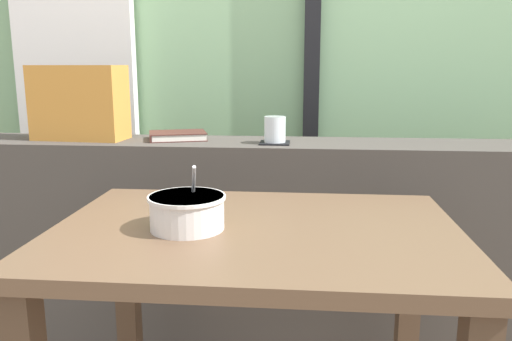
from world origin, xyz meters
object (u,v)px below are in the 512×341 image
object	(u,v)px
breakfast_table	(256,278)
coaster_square	(275,143)
juice_glass	(275,131)
throw_pillow	(79,103)
soup_bowl	(187,212)
closed_book	(177,136)

from	to	relation	value
breakfast_table	coaster_square	xyz separation A→B (m)	(0.01, 0.58, 0.24)
juice_glass	throw_pillow	xyz separation A→B (m)	(-0.69, 0.04, 0.09)
juice_glass	throw_pillow	bearing A→B (deg)	176.75
juice_glass	throw_pillow	distance (m)	0.70
soup_bowl	throw_pillow	bearing A→B (deg)	129.10
closed_book	juice_glass	bearing A→B (deg)	-10.64
breakfast_table	soup_bowl	world-z (taller)	soup_bowl
breakfast_table	closed_book	distance (m)	0.77
throw_pillow	juice_glass	bearing A→B (deg)	-3.25
breakfast_table	coaster_square	size ratio (longest dim) A/B	9.36
closed_book	breakfast_table	bearing A→B (deg)	-62.28
coaster_square	throw_pillow	world-z (taller)	throw_pillow
soup_bowl	juice_glass	bearing A→B (deg)	74.99
breakfast_table	juice_glass	distance (m)	0.65
throw_pillow	soup_bowl	distance (m)	0.86
soup_bowl	breakfast_table	bearing A→B (deg)	10.45
coaster_square	juice_glass	world-z (taller)	juice_glass
throw_pillow	soup_bowl	size ratio (longest dim) A/B	1.82
juice_glass	coaster_square	bearing A→B (deg)	0.00
coaster_square	throw_pillow	bearing A→B (deg)	176.75
coaster_square	breakfast_table	bearing A→B (deg)	-91.02
breakfast_table	throw_pillow	distance (m)	0.99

